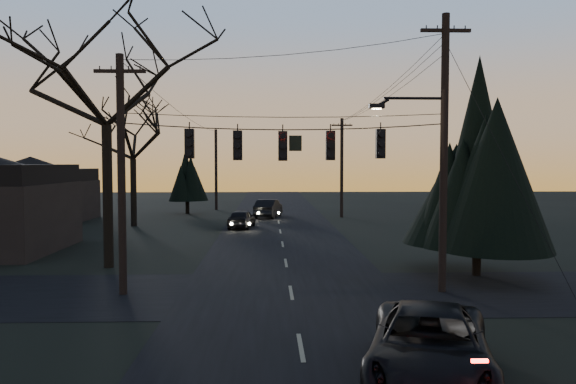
{
  "coord_description": "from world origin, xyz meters",
  "views": [
    {
      "loc": [
        -0.82,
        -9.98,
        4.7
      ],
      "look_at": [
        -0.16,
        8.6,
        3.73
      ],
      "focal_mm": 35.0,
      "sensor_mm": 36.0,
      "label": 1
    }
  ],
  "objects_px": {
    "utility_pole_far_r": "(341,217)",
    "suv_near": "(430,347)",
    "sedan_oncoming_a": "(242,219)",
    "bare_tree_left": "(106,67)",
    "utility_pole_left": "(123,294)",
    "utility_pole_right": "(442,292)",
    "evergreen_right": "(478,164)",
    "sedan_oncoming_b": "(268,208)",
    "utility_pole_far_l": "(216,210)"
  },
  "relations": [
    {
      "from": "utility_pole_far_r",
      "to": "sedan_oncoming_b",
      "type": "xyz_separation_m",
      "value": [
        -6.3,
        0.08,
        0.77
      ]
    },
    {
      "from": "utility_pole_far_r",
      "to": "utility_pole_right",
      "type": "bearing_deg",
      "value": -90.0
    },
    {
      "from": "utility_pole_left",
      "to": "utility_pole_far_r",
      "type": "height_order",
      "value": "same"
    },
    {
      "from": "utility_pole_right",
      "to": "utility_pole_left",
      "type": "distance_m",
      "value": 11.5
    },
    {
      "from": "evergreen_right",
      "to": "sedan_oncoming_a",
      "type": "distance_m",
      "value": 20.67
    },
    {
      "from": "evergreen_right",
      "to": "sedan_oncoming_b",
      "type": "xyz_separation_m",
      "value": [
        -8.65,
        25.2,
        -3.86
      ]
    },
    {
      "from": "utility_pole_left",
      "to": "utility_pole_far_l",
      "type": "distance_m",
      "value": 36.0
    },
    {
      "from": "utility_pole_far_r",
      "to": "utility_pole_far_l",
      "type": "height_order",
      "value": "utility_pole_far_r"
    },
    {
      "from": "suv_near",
      "to": "utility_pole_right",
      "type": "bearing_deg",
      "value": 86.78
    },
    {
      "from": "utility_pole_left",
      "to": "sedan_oncoming_b",
      "type": "bearing_deg",
      "value": 79.51
    },
    {
      "from": "bare_tree_left",
      "to": "utility_pole_right",
      "type": "bearing_deg",
      "value": -21.41
    },
    {
      "from": "utility_pole_right",
      "to": "bare_tree_left",
      "type": "distance_m",
      "value": 17.02
    },
    {
      "from": "sedan_oncoming_b",
      "to": "utility_pole_left",
      "type": "bearing_deg",
      "value": 91.67
    },
    {
      "from": "utility_pole_left",
      "to": "utility_pole_right",
      "type": "bearing_deg",
      "value": 0.0
    },
    {
      "from": "utility_pole_far_r",
      "to": "suv_near",
      "type": "height_order",
      "value": "utility_pole_far_r"
    },
    {
      "from": "bare_tree_left",
      "to": "sedan_oncoming_a",
      "type": "height_order",
      "value": "bare_tree_left"
    },
    {
      "from": "utility_pole_right",
      "to": "utility_pole_left",
      "type": "relative_size",
      "value": 1.18
    },
    {
      "from": "utility_pole_far_r",
      "to": "bare_tree_left",
      "type": "distance_m",
      "value": 27.88
    },
    {
      "from": "bare_tree_left",
      "to": "sedan_oncoming_b",
      "type": "relative_size",
      "value": 2.73
    },
    {
      "from": "utility_pole_right",
      "to": "suv_near",
      "type": "xyz_separation_m",
      "value": [
        -2.88,
        -8.31,
        0.77
      ]
    },
    {
      "from": "bare_tree_left",
      "to": "utility_pole_left",
      "type": "bearing_deg",
      "value": -69.33
    },
    {
      "from": "bare_tree_left",
      "to": "evergreen_right",
      "type": "height_order",
      "value": "bare_tree_left"
    },
    {
      "from": "utility_pole_left",
      "to": "utility_pole_far_r",
      "type": "bearing_deg",
      "value": 67.67
    },
    {
      "from": "utility_pole_left",
      "to": "evergreen_right",
      "type": "distance_m",
      "value": 14.89
    },
    {
      "from": "sedan_oncoming_b",
      "to": "utility_pole_right",
      "type": "bearing_deg",
      "value": 114.81
    },
    {
      "from": "sedan_oncoming_b",
      "to": "evergreen_right",
      "type": "bearing_deg",
      "value": 121.11
    },
    {
      "from": "utility_pole_far_r",
      "to": "sedan_oncoming_a",
      "type": "relative_size",
      "value": 2.18
    },
    {
      "from": "sedan_oncoming_a",
      "to": "utility_pole_far_r",
      "type": "bearing_deg",
      "value": -128.27
    },
    {
      "from": "evergreen_right",
      "to": "sedan_oncoming_b",
      "type": "bearing_deg",
      "value": 108.95
    },
    {
      "from": "suv_near",
      "to": "sedan_oncoming_a",
      "type": "height_order",
      "value": "suv_near"
    },
    {
      "from": "sedan_oncoming_a",
      "to": "utility_pole_left",
      "type": "bearing_deg",
      "value": 89.04
    },
    {
      "from": "utility_pole_left",
      "to": "sedan_oncoming_b",
      "type": "xyz_separation_m",
      "value": [
        5.2,
        28.08,
        0.77
      ]
    },
    {
      "from": "utility_pole_left",
      "to": "bare_tree_left",
      "type": "height_order",
      "value": "bare_tree_left"
    },
    {
      "from": "suv_near",
      "to": "sedan_oncoming_b",
      "type": "height_order",
      "value": "sedan_oncoming_b"
    },
    {
      "from": "utility_pole_far_r",
      "to": "suv_near",
      "type": "distance_m",
      "value": 36.43
    },
    {
      "from": "sedan_oncoming_a",
      "to": "bare_tree_left",
      "type": "bearing_deg",
      "value": 78.77
    },
    {
      "from": "utility_pole_left",
      "to": "bare_tree_left",
      "type": "distance_m",
      "value": 10.56
    },
    {
      "from": "utility_pole_right",
      "to": "evergreen_right",
      "type": "distance_m",
      "value": 5.94
    },
    {
      "from": "utility_pole_far_l",
      "to": "sedan_oncoming_b",
      "type": "distance_m",
      "value": 9.51
    },
    {
      "from": "sedan_oncoming_b",
      "to": "bare_tree_left",
      "type": "bearing_deg",
      "value": 84.63
    },
    {
      "from": "suv_near",
      "to": "sedan_oncoming_a",
      "type": "distance_m",
      "value": 28.99
    },
    {
      "from": "suv_near",
      "to": "sedan_oncoming_b",
      "type": "relative_size",
      "value": 1.18
    },
    {
      "from": "bare_tree_left",
      "to": "evergreen_right",
      "type": "relative_size",
      "value": 1.58
    },
    {
      "from": "utility_pole_far_l",
      "to": "bare_tree_left",
      "type": "distance_m",
      "value": 32.04
    },
    {
      "from": "suv_near",
      "to": "evergreen_right",
      "type": "bearing_deg",
      "value": 80.83
    },
    {
      "from": "utility_pole_left",
      "to": "sedan_oncoming_a",
      "type": "bearing_deg",
      "value": 80.81
    },
    {
      "from": "utility_pole_far_l",
      "to": "suv_near",
      "type": "height_order",
      "value": "utility_pole_far_l"
    },
    {
      "from": "utility_pole_left",
      "to": "utility_pole_far_r",
      "type": "relative_size",
      "value": 1.0
    },
    {
      "from": "utility_pole_right",
      "to": "sedan_oncoming_a",
      "type": "distance_m",
      "value": 21.81
    },
    {
      "from": "utility_pole_right",
      "to": "bare_tree_left",
      "type": "bearing_deg",
      "value": 158.59
    }
  ]
}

